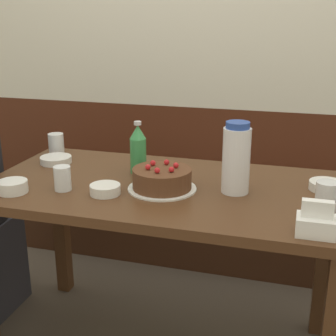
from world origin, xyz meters
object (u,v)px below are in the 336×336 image
at_px(bowl_rice_small, 105,189).
at_px(soju_bottle, 138,149).
at_px(birthday_cake, 162,179).
at_px(glass_water_tall, 62,178).
at_px(bench_seat, 206,219).
at_px(napkin_holder, 316,223).
at_px(bowl_side_dish, 13,187).
at_px(bowl_sauce_shallow, 56,160).
at_px(glass_shot_small, 56,144).
at_px(water_pitcher, 236,158).
at_px(bowl_soup_white, 327,186).
at_px(glass_tumbler_short, 327,196).

bearing_deg(bowl_rice_small, soju_bottle, 82.46).
relative_size(birthday_cake, glass_water_tall, 2.82).
bearing_deg(bench_seat, napkin_holder, -64.24).
distance_m(napkin_holder, bowl_side_dish, 1.02).
relative_size(bowl_sauce_shallow, glass_shot_small, 1.38).
height_order(birthday_cake, napkin_holder, napkin_holder).
bearing_deg(water_pitcher, bowl_sauce_shallow, 170.63).
bearing_deg(birthday_cake, bowl_soup_white, 15.40).
relative_size(bowl_side_dish, glass_tumbler_short, 1.09).
bearing_deg(bench_seat, glass_tumbler_short, -58.07).
height_order(birthday_cake, soju_bottle, soju_bottle).
relative_size(bench_seat, bowl_rice_small, 19.63).
distance_m(bench_seat, glass_tumbler_short, 1.21).
height_order(birthday_cake, bowl_rice_small, birthday_cake).
xyz_separation_m(soju_bottle, glass_water_tall, (-0.20, -0.26, -0.05)).
height_order(napkin_holder, bowl_soup_white, napkin_holder).
xyz_separation_m(water_pitcher, glass_tumbler_short, (0.30, -0.09, -0.08)).
distance_m(soju_bottle, bowl_side_dish, 0.49).
height_order(soju_bottle, napkin_holder, soju_bottle).
relative_size(napkin_holder, bowl_soup_white, 0.88).
bearing_deg(napkin_holder, bench_seat, 115.76).
relative_size(water_pitcher, glass_tumbler_short, 2.66).
xyz_separation_m(soju_bottle, glass_tumbler_short, (0.70, -0.19, -0.05)).
bearing_deg(bench_seat, birthday_cake, -89.43).
xyz_separation_m(bench_seat, glass_water_tall, (-0.33, -0.98, 0.54)).
bearing_deg(bowl_sauce_shallow, bowl_soup_white, -1.04).
xyz_separation_m(bowl_rice_small, bowl_side_dish, (-0.32, -0.08, 0.00)).
distance_m(bowl_soup_white, glass_shot_small, 1.16).
height_order(bowl_side_dish, glass_tumbler_short, glass_tumbler_short).
height_order(bowl_rice_small, glass_water_tall, glass_water_tall).
xyz_separation_m(bowl_soup_white, bowl_sauce_shallow, (-1.09, 0.02, -0.00)).
bearing_deg(glass_tumbler_short, bowl_soup_white, 87.06).
height_order(water_pitcher, glass_shot_small, water_pitcher).
bearing_deg(bowl_rice_small, birthday_cake, 29.65).
distance_m(bowl_sauce_shallow, glass_water_tall, 0.34).
bearing_deg(water_pitcher, glass_tumbler_short, -15.66).
relative_size(water_pitcher, glass_shot_small, 2.66).
xyz_separation_m(bench_seat, bowl_side_dish, (-0.49, -1.05, 0.52)).
distance_m(bowl_soup_white, glass_water_tall, 0.95).
bearing_deg(bowl_soup_white, glass_water_tall, -163.94).
bearing_deg(glass_shot_small, bowl_sauce_shallow, -62.74).
bearing_deg(napkin_holder, bowl_side_dish, 176.91).
relative_size(bench_seat, water_pitcher, 8.32).
bearing_deg(birthday_cake, glass_shot_small, 153.16).
distance_m(bowl_sauce_shallow, glass_shot_small, 0.14).
height_order(soju_bottle, bowl_sauce_shallow, soju_bottle).
relative_size(napkin_holder, bowl_side_dish, 1.05).
bearing_deg(bowl_side_dish, water_pitcher, 16.65).
relative_size(bowl_soup_white, bowl_side_dish, 1.20).
bearing_deg(bowl_sauce_shallow, birthday_cake, -18.67).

